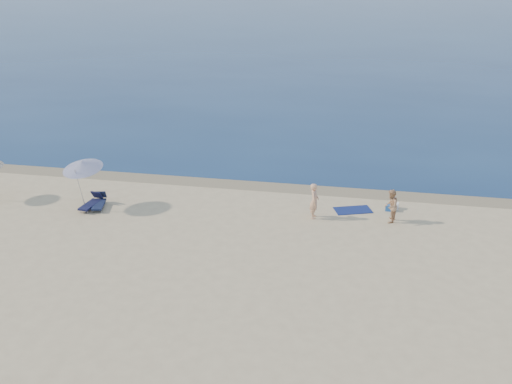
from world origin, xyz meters
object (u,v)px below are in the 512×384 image
at_px(umbrella_near, 82,165).
at_px(person_left, 314,201).
at_px(blue_cooler, 390,208).
at_px(person_right, 391,206).

bearing_deg(umbrella_near, person_left, 21.89).
xyz_separation_m(person_left, blue_cooler, (3.63, 1.55, -0.72)).
height_order(person_left, person_right, person_left).
distance_m(person_left, person_right, 3.62).
bearing_deg(umbrella_near, blue_cooler, 26.64).
distance_m(person_left, umbrella_near, 11.48).
relative_size(person_left, umbrella_near, 0.67).
distance_m(person_right, umbrella_near, 15.09).
relative_size(person_right, blue_cooler, 3.79).
xyz_separation_m(person_right, umbrella_near, (-14.99, -1.10, 1.41)).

